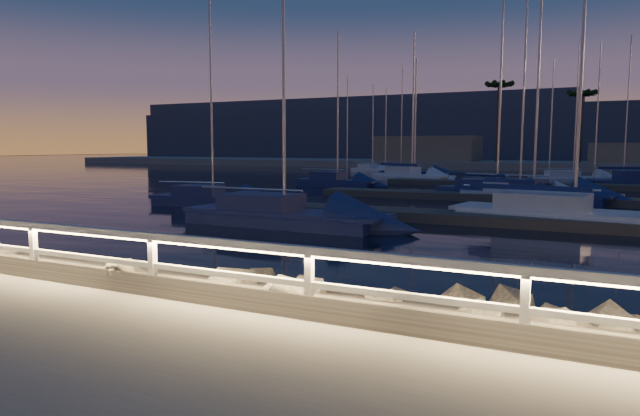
{
  "coord_description": "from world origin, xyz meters",
  "views": [
    {
      "loc": [
        4.78,
        -7.26,
        2.52
      ],
      "look_at": [
        -0.81,
        4.0,
        1.15
      ],
      "focal_mm": 32.0,
      "sensor_mm": 36.0,
      "label": 1
    }
  ],
  "objects_px": {
    "sailboat_i": "(410,176)",
    "sailboat_m": "(371,169)",
    "sailboat_f": "(516,193)",
    "sailboat_k": "(571,178)",
    "guard_rail": "(248,259)",
    "sailboat_c": "(279,214)",
    "sailboat_e": "(335,181)",
    "sailboat_b": "(210,198)",
    "sailboat_g": "(529,193)",
    "sailboat_j": "(494,191)",
    "sailboat_h": "(567,214)",
    "sailboat_n": "(413,172)"
  },
  "relations": [
    {
      "from": "sailboat_f",
      "to": "sailboat_k",
      "type": "bearing_deg",
      "value": 71.63
    },
    {
      "from": "sailboat_e",
      "to": "sailboat_f",
      "type": "bearing_deg",
      "value": -13.16
    },
    {
      "from": "sailboat_g",
      "to": "sailboat_k",
      "type": "bearing_deg",
      "value": 103.06
    },
    {
      "from": "sailboat_b",
      "to": "sailboat_h",
      "type": "height_order",
      "value": "sailboat_h"
    },
    {
      "from": "sailboat_g",
      "to": "sailboat_n",
      "type": "distance_m",
      "value": 26.48
    },
    {
      "from": "sailboat_b",
      "to": "sailboat_c",
      "type": "relative_size",
      "value": 0.79
    },
    {
      "from": "sailboat_i",
      "to": "sailboat_k",
      "type": "relative_size",
      "value": 1.08
    },
    {
      "from": "sailboat_f",
      "to": "sailboat_j",
      "type": "relative_size",
      "value": 0.86
    },
    {
      "from": "sailboat_b",
      "to": "sailboat_n",
      "type": "height_order",
      "value": "sailboat_n"
    },
    {
      "from": "sailboat_i",
      "to": "sailboat_m",
      "type": "bearing_deg",
      "value": 140.41
    },
    {
      "from": "sailboat_e",
      "to": "sailboat_m",
      "type": "height_order",
      "value": "sailboat_e"
    },
    {
      "from": "sailboat_e",
      "to": "sailboat_j",
      "type": "bearing_deg",
      "value": -12.78
    },
    {
      "from": "sailboat_c",
      "to": "sailboat_b",
      "type": "bearing_deg",
      "value": 147.33
    },
    {
      "from": "sailboat_e",
      "to": "sailboat_k",
      "type": "relative_size",
      "value": 0.97
    },
    {
      "from": "sailboat_g",
      "to": "sailboat_m",
      "type": "distance_m",
      "value": 34.88
    },
    {
      "from": "guard_rail",
      "to": "sailboat_j",
      "type": "distance_m",
      "value": 27.63
    },
    {
      "from": "sailboat_i",
      "to": "sailboat_n",
      "type": "relative_size",
      "value": 1.08
    },
    {
      "from": "sailboat_f",
      "to": "sailboat_i",
      "type": "xyz_separation_m",
      "value": [
        -10.88,
        14.41,
        0.06
      ]
    },
    {
      "from": "sailboat_c",
      "to": "sailboat_k",
      "type": "bearing_deg",
      "value": 76.49
    },
    {
      "from": "sailboat_f",
      "to": "sailboat_h",
      "type": "distance_m",
      "value": 10.44
    },
    {
      "from": "sailboat_b",
      "to": "sailboat_k",
      "type": "distance_m",
      "value": 32.91
    },
    {
      "from": "sailboat_c",
      "to": "sailboat_m",
      "type": "bearing_deg",
      "value": 108.12
    },
    {
      "from": "guard_rail",
      "to": "sailboat_m",
      "type": "relative_size",
      "value": 4.3
    },
    {
      "from": "sailboat_b",
      "to": "sailboat_c",
      "type": "height_order",
      "value": "sailboat_c"
    },
    {
      "from": "guard_rail",
      "to": "sailboat_j",
      "type": "bearing_deg",
      "value": 91.85
    },
    {
      "from": "sailboat_g",
      "to": "sailboat_j",
      "type": "height_order",
      "value": "sailboat_g"
    },
    {
      "from": "sailboat_h",
      "to": "sailboat_g",
      "type": "bearing_deg",
      "value": 113.15
    },
    {
      "from": "sailboat_c",
      "to": "sailboat_e",
      "type": "xyz_separation_m",
      "value": [
        -6.84,
        20.07,
        -0.01
      ]
    },
    {
      "from": "sailboat_h",
      "to": "sailboat_k",
      "type": "xyz_separation_m",
      "value": [
        -1.23,
        28.55,
        -0.06
      ]
    },
    {
      "from": "guard_rail",
      "to": "sailboat_c",
      "type": "distance_m",
      "value": 13.78
    },
    {
      "from": "sailboat_f",
      "to": "sailboat_n",
      "type": "distance_m",
      "value": 26.02
    },
    {
      "from": "sailboat_e",
      "to": "sailboat_g",
      "type": "relative_size",
      "value": 0.78
    },
    {
      "from": "sailboat_f",
      "to": "sailboat_k",
      "type": "distance_m",
      "value": 18.72
    },
    {
      "from": "sailboat_b",
      "to": "sailboat_j",
      "type": "relative_size",
      "value": 0.86
    },
    {
      "from": "guard_rail",
      "to": "sailboat_k",
      "type": "distance_m",
      "value": 45.69
    },
    {
      "from": "sailboat_g",
      "to": "sailboat_i",
      "type": "xyz_separation_m",
      "value": [
        -11.59,
        14.52,
        0.01
      ]
    },
    {
      "from": "sailboat_c",
      "to": "guard_rail",
      "type": "bearing_deg",
      "value": -60.06
    },
    {
      "from": "sailboat_k",
      "to": "sailboat_m",
      "type": "height_order",
      "value": "sailboat_k"
    },
    {
      "from": "guard_rail",
      "to": "sailboat_n",
      "type": "bearing_deg",
      "value": 104.34
    },
    {
      "from": "sailboat_j",
      "to": "sailboat_k",
      "type": "xyz_separation_m",
      "value": [
        3.35,
        18.01,
        -0.05
      ]
    },
    {
      "from": "sailboat_f",
      "to": "sailboat_g",
      "type": "relative_size",
      "value": 0.76
    },
    {
      "from": "sailboat_e",
      "to": "sailboat_h",
      "type": "bearing_deg",
      "value": -34.21
    },
    {
      "from": "sailboat_g",
      "to": "sailboat_n",
      "type": "height_order",
      "value": "sailboat_g"
    },
    {
      "from": "sailboat_m",
      "to": "sailboat_k",
      "type": "bearing_deg",
      "value": 1.28
    },
    {
      "from": "sailboat_g",
      "to": "sailboat_m",
      "type": "xyz_separation_m",
      "value": [
        -20.54,
        28.19,
        -0.06
      ]
    },
    {
      "from": "sailboat_c",
      "to": "sailboat_m",
      "type": "xyz_separation_m",
      "value": [
        -12.81,
        42.98,
        -0.05
      ]
    },
    {
      "from": "sailboat_k",
      "to": "sailboat_e",
      "type": "bearing_deg",
      "value": -161.27
    },
    {
      "from": "sailboat_b",
      "to": "sailboat_i",
      "type": "relative_size",
      "value": 0.87
    },
    {
      "from": "sailboat_h",
      "to": "sailboat_m",
      "type": "distance_m",
      "value": 44.44
    },
    {
      "from": "sailboat_e",
      "to": "sailboat_i",
      "type": "relative_size",
      "value": 0.9
    }
  ]
}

